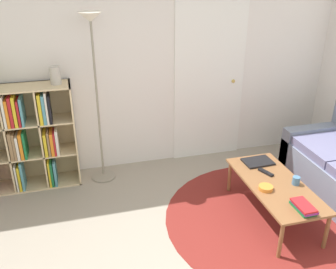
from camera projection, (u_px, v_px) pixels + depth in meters
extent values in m
cube|color=silver|center=(148.00, 59.00, 4.25)|extent=(7.60, 0.05, 2.60)
cube|color=white|center=(209.00, 79.00, 4.51)|extent=(0.88, 0.02, 2.04)
sphere|color=tan|center=(233.00, 81.00, 4.58)|extent=(0.04, 0.04, 0.04)
cylinder|color=maroon|center=(270.00, 219.00, 3.70)|extent=(2.08, 2.08, 0.01)
cube|color=beige|center=(75.00, 133.00, 4.16)|extent=(0.02, 0.34, 1.16)
cube|color=beige|center=(16.00, 88.00, 3.79)|extent=(1.07, 0.34, 0.02)
cube|color=beige|center=(33.00, 183.00, 4.28)|extent=(1.07, 0.34, 0.02)
cube|color=beige|center=(26.00, 132.00, 4.18)|extent=(1.07, 0.02, 1.16)
cube|color=beige|center=(8.00, 140.00, 4.00)|extent=(0.02, 0.32, 1.12)
cube|color=beige|center=(42.00, 137.00, 4.08)|extent=(0.02, 0.32, 1.12)
cube|color=beige|center=(28.00, 154.00, 4.12)|extent=(1.03, 0.32, 0.02)
cube|color=beige|center=(22.00, 123.00, 3.96)|extent=(1.03, 0.32, 0.02)
cube|color=silver|center=(17.00, 175.00, 4.14)|extent=(0.02, 0.24, 0.31)
cube|color=gold|center=(20.00, 175.00, 4.15)|extent=(0.02, 0.23, 0.29)
cube|color=teal|center=(23.00, 174.00, 4.13)|extent=(0.03, 0.21, 0.33)
cube|color=gold|center=(50.00, 171.00, 4.22)|extent=(0.02, 0.24, 0.31)
cube|color=#196B38|center=(52.00, 171.00, 4.23)|extent=(0.03, 0.24, 0.29)
cube|color=teal|center=(55.00, 170.00, 4.24)|extent=(0.03, 0.24, 0.29)
cube|color=olive|center=(12.00, 143.00, 3.98)|extent=(0.03, 0.26, 0.31)
cube|color=olive|center=(15.00, 144.00, 3.98)|extent=(0.02, 0.23, 0.30)
cube|color=silver|center=(18.00, 145.00, 3.99)|extent=(0.03, 0.21, 0.26)
cube|color=orange|center=(22.00, 143.00, 4.01)|extent=(0.03, 0.25, 0.29)
cube|color=#196B38|center=(25.00, 142.00, 4.01)|extent=(0.02, 0.25, 0.30)
cube|color=gold|center=(46.00, 142.00, 4.06)|extent=(0.03, 0.23, 0.26)
cube|color=olive|center=(49.00, 140.00, 4.08)|extent=(0.02, 0.27, 0.28)
cube|color=orange|center=(52.00, 141.00, 4.09)|extent=(0.03, 0.26, 0.26)
cube|color=#B21E23|center=(55.00, 142.00, 4.07)|extent=(0.02, 0.19, 0.26)
cube|color=silver|center=(57.00, 140.00, 4.09)|extent=(0.03, 0.25, 0.28)
cube|color=silver|center=(5.00, 110.00, 3.80)|extent=(0.02, 0.21, 0.33)
cube|color=orange|center=(8.00, 112.00, 3.81)|extent=(0.03, 0.21, 0.29)
cube|color=#B21E23|center=(11.00, 110.00, 3.82)|extent=(0.03, 0.21, 0.32)
cube|color=gold|center=(15.00, 110.00, 3.83)|extent=(0.03, 0.23, 0.32)
cube|color=#B21E23|center=(19.00, 112.00, 3.84)|extent=(0.02, 0.21, 0.28)
cube|color=teal|center=(22.00, 109.00, 3.87)|extent=(0.02, 0.27, 0.30)
cube|color=gold|center=(40.00, 107.00, 3.89)|extent=(0.03, 0.23, 0.32)
cube|color=teal|center=(44.00, 107.00, 3.91)|extent=(0.03, 0.26, 0.31)
cube|color=silver|center=(47.00, 106.00, 3.90)|extent=(0.02, 0.22, 0.34)
cube|color=black|center=(50.00, 108.00, 3.90)|extent=(0.02, 0.20, 0.30)
cylinder|color=gray|center=(104.00, 176.00, 4.42)|extent=(0.28, 0.28, 0.01)
cylinder|color=gray|center=(97.00, 102.00, 4.03)|extent=(0.02, 0.02, 1.77)
cone|color=white|center=(90.00, 17.00, 3.65)|extent=(0.24, 0.24, 0.10)
cube|color=gray|center=(314.00, 147.00, 4.51)|extent=(0.82, 0.16, 0.55)
cube|color=slate|center=(332.00, 149.00, 4.07)|extent=(0.62, 0.61, 0.10)
cube|color=brown|center=(275.00, 184.00, 3.59)|extent=(0.53, 1.15, 0.02)
cylinder|color=brown|center=(281.00, 241.00, 3.15)|extent=(0.04, 0.04, 0.36)
cylinder|color=brown|center=(230.00, 176.00, 4.09)|extent=(0.04, 0.04, 0.36)
cylinder|color=brown|center=(327.00, 231.00, 3.26)|extent=(0.04, 0.04, 0.36)
cylinder|color=brown|center=(267.00, 171.00, 4.19)|extent=(0.04, 0.04, 0.36)
cube|color=black|center=(258.00, 162.00, 3.95)|extent=(0.31, 0.22, 0.02)
cylinder|color=orange|center=(266.00, 188.00, 3.48)|extent=(0.13, 0.13, 0.04)
cube|color=#196B38|center=(303.00, 208.00, 3.21)|extent=(0.13, 0.23, 0.02)
cube|color=#7F287A|center=(304.00, 207.00, 3.19)|extent=(0.13, 0.23, 0.02)
cube|color=#B21E23|center=(304.00, 205.00, 3.18)|extent=(0.13, 0.23, 0.02)
cylinder|color=teal|center=(296.00, 181.00, 3.55)|extent=(0.07, 0.07, 0.08)
cube|color=black|center=(266.00, 172.00, 3.75)|extent=(0.10, 0.18, 0.02)
cylinder|color=#B7B2A8|center=(55.00, 75.00, 3.84)|extent=(0.11, 0.11, 0.18)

